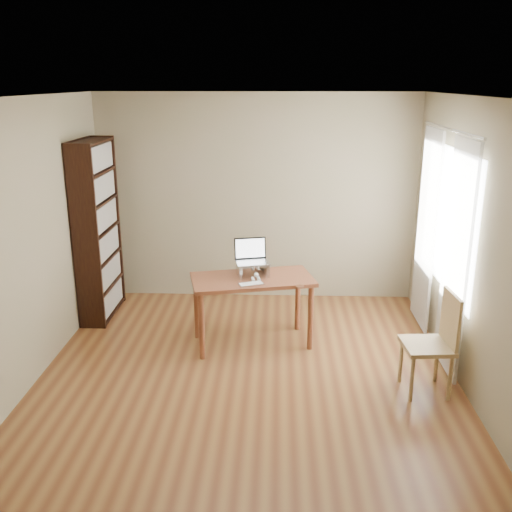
{
  "coord_description": "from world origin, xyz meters",
  "views": [
    {
      "loc": [
        0.28,
        -4.83,
        2.73
      ],
      "look_at": [
        0.05,
        0.78,
        0.99
      ],
      "focal_mm": 40.0,
      "sensor_mm": 36.0,
      "label": 1
    }
  ],
  "objects_px": {
    "desk": "(252,288)",
    "laptop": "(253,256)",
    "chair": "(436,340)",
    "keyboard": "(251,284)",
    "cat": "(254,268)",
    "bookshelf": "(98,230)"
  },
  "relations": [
    {
      "from": "laptop",
      "to": "chair",
      "type": "relative_size",
      "value": 0.41
    },
    {
      "from": "desk",
      "to": "laptop",
      "type": "height_order",
      "value": "laptop"
    },
    {
      "from": "chair",
      "to": "desk",
      "type": "bearing_deg",
      "value": 146.39
    },
    {
      "from": "laptop",
      "to": "chair",
      "type": "bearing_deg",
      "value": -45.79
    },
    {
      "from": "desk",
      "to": "keyboard",
      "type": "bearing_deg",
      "value": -104.22
    },
    {
      "from": "desk",
      "to": "chair",
      "type": "relative_size",
      "value": 1.44
    },
    {
      "from": "laptop",
      "to": "keyboard",
      "type": "relative_size",
      "value": 1.42
    },
    {
      "from": "bookshelf",
      "to": "keyboard",
      "type": "height_order",
      "value": "bookshelf"
    },
    {
      "from": "cat",
      "to": "chair",
      "type": "xyz_separation_m",
      "value": [
        1.67,
        -1.04,
        -0.3
      ]
    },
    {
      "from": "keyboard",
      "to": "cat",
      "type": "relative_size",
      "value": 0.57
    },
    {
      "from": "desk",
      "to": "chair",
      "type": "xyz_separation_m",
      "value": [
        1.69,
        -0.93,
        -0.13
      ]
    },
    {
      "from": "keyboard",
      "to": "desk",
      "type": "bearing_deg",
      "value": 66.84
    },
    {
      "from": "keyboard",
      "to": "chair",
      "type": "distance_m",
      "value": 1.85
    },
    {
      "from": "laptop",
      "to": "chair",
      "type": "xyz_separation_m",
      "value": [
        1.69,
        -1.07,
        -0.43
      ]
    },
    {
      "from": "keyboard",
      "to": "chair",
      "type": "bearing_deg",
      "value": -45.11
    },
    {
      "from": "desk",
      "to": "cat",
      "type": "distance_m",
      "value": 0.21
    },
    {
      "from": "bookshelf",
      "to": "cat",
      "type": "relative_size",
      "value": 4.34
    },
    {
      "from": "laptop",
      "to": "keyboard",
      "type": "xyz_separation_m",
      "value": [
        -0.0,
        -0.36,
        -0.18
      ]
    },
    {
      "from": "bookshelf",
      "to": "cat",
      "type": "height_order",
      "value": "bookshelf"
    },
    {
      "from": "desk",
      "to": "bookshelf",
      "type": "bearing_deg",
      "value": 144.5
    },
    {
      "from": "bookshelf",
      "to": "keyboard",
      "type": "xyz_separation_m",
      "value": [
        1.84,
        -0.97,
        -0.29
      ]
    },
    {
      "from": "keyboard",
      "to": "cat",
      "type": "xyz_separation_m",
      "value": [
        0.02,
        0.33,
        0.06
      ]
    }
  ]
}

